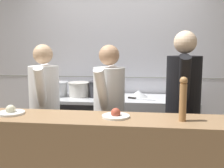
{
  "coord_description": "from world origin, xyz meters",
  "views": [
    {
      "loc": [
        0.41,
        -2.44,
        1.59
      ],
      "look_at": [
        0.02,
        0.66,
        1.15
      ],
      "focal_mm": 42.0,
      "sensor_mm": 36.0,
      "label": 1
    }
  ],
  "objects_px": {
    "chef_head_cook": "(45,109)",
    "chef_sous": "(109,113)",
    "sauce_pot": "(79,89)",
    "braising_pot": "(98,89)",
    "plated_dish_main": "(11,112)",
    "plated_dish_appetiser": "(116,115)",
    "chefs_knife": "(139,99)",
    "pepper_mill": "(183,98)",
    "mixing_bowl_steel": "(138,94)",
    "chef_line": "(183,106)",
    "oven_range": "(78,128)",
    "stock_pot": "(57,88)"
  },
  "relations": [
    {
      "from": "chef_head_cook",
      "to": "chef_sous",
      "type": "height_order",
      "value": "chef_head_cook"
    },
    {
      "from": "sauce_pot",
      "to": "braising_pot",
      "type": "distance_m",
      "value": 0.26
    },
    {
      "from": "plated_dish_main",
      "to": "plated_dish_appetiser",
      "type": "distance_m",
      "value": 0.94
    },
    {
      "from": "chefs_knife",
      "to": "pepper_mill",
      "type": "bearing_deg",
      "value": -73.66
    },
    {
      "from": "plated_dish_appetiser",
      "to": "mixing_bowl_steel",
      "type": "bearing_deg",
      "value": 83.6
    },
    {
      "from": "chefs_knife",
      "to": "pepper_mill",
      "type": "xyz_separation_m",
      "value": [
        0.37,
        -1.28,
        0.27
      ]
    },
    {
      "from": "braising_pot",
      "to": "chef_sous",
      "type": "distance_m",
      "value": 0.84
    },
    {
      "from": "mixing_bowl_steel",
      "to": "chefs_knife",
      "type": "xyz_separation_m",
      "value": [
        0.01,
        -0.16,
        -0.04
      ]
    },
    {
      "from": "chefs_knife",
      "to": "plated_dish_appetiser",
      "type": "height_order",
      "value": "plated_dish_appetiser"
    },
    {
      "from": "plated_dish_appetiser",
      "to": "pepper_mill",
      "type": "relative_size",
      "value": 0.66
    },
    {
      "from": "mixing_bowl_steel",
      "to": "plated_dish_appetiser",
      "type": "height_order",
      "value": "plated_dish_appetiser"
    },
    {
      "from": "plated_dish_main",
      "to": "chef_line",
      "type": "distance_m",
      "value": 1.7
    },
    {
      "from": "plated_dish_main",
      "to": "chef_line",
      "type": "xyz_separation_m",
      "value": [
        1.58,
        0.62,
        -0.05
      ]
    },
    {
      "from": "plated_dish_main",
      "to": "plated_dish_appetiser",
      "type": "relative_size",
      "value": 1.02
    },
    {
      "from": "mixing_bowl_steel",
      "to": "pepper_mill",
      "type": "relative_size",
      "value": 0.71
    },
    {
      "from": "mixing_bowl_steel",
      "to": "chef_sous",
      "type": "bearing_deg",
      "value": -108.53
    },
    {
      "from": "oven_range",
      "to": "sauce_pot",
      "type": "height_order",
      "value": "sauce_pot"
    },
    {
      "from": "plated_dish_appetiser",
      "to": "chef_head_cook",
      "type": "distance_m",
      "value": 1.06
    },
    {
      "from": "chef_head_cook",
      "to": "sauce_pot",
      "type": "bearing_deg",
      "value": 61.97
    },
    {
      "from": "chef_line",
      "to": "plated_dish_appetiser",
      "type": "bearing_deg",
      "value": -129.43
    },
    {
      "from": "sauce_pot",
      "to": "chef_head_cook",
      "type": "distance_m",
      "value": 0.77
    },
    {
      "from": "plated_dish_main",
      "to": "mixing_bowl_steel",
      "type": "bearing_deg",
      "value": 52.04
    },
    {
      "from": "plated_dish_main",
      "to": "chef_head_cook",
      "type": "relative_size",
      "value": 0.15
    },
    {
      "from": "braising_pot",
      "to": "plated_dish_main",
      "type": "distance_m",
      "value": 1.44
    },
    {
      "from": "mixing_bowl_steel",
      "to": "chef_line",
      "type": "height_order",
      "value": "chef_line"
    },
    {
      "from": "sauce_pot",
      "to": "plated_dish_main",
      "type": "distance_m",
      "value": 1.37
    },
    {
      "from": "pepper_mill",
      "to": "chef_sous",
      "type": "distance_m",
      "value": 0.94
    },
    {
      "from": "mixing_bowl_steel",
      "to": "pepper_mill",
      "type": "bearing_deg",
      "value": -75.01
    },
    {
      "from": "chefs_knife",
      "to": "plated_dish_main",
      "type": "xyz_separation_m",
      "value": [
        -1.11,
        -1.24,
        0.1
      ]
    },
    {
      "from": "braising_pot",
      "to": "chef_line",
      "type": "bearing_deg",
      "value": -34.55
    },
    {
      "from": "oven_range",
      "to": "chef_sous",
      "type": "distance_m",
      "value": 1.06
    },
    {
      "from": "braising_pot",
      "to": "mixing_bowl_steel",
      "type": "relative_size",
      "value": 1.01
    },
    {
      "from": "chefs_knife",
      "to": "chef_head_cook",
      "type": "distance_m",
      "value": 1.21
    },
    {
      "from": "stock_pot",
      "to": "braising_pot",
      "type": "xyz_separation_m",
      "value": [
        0.58,
        -0.02,
        0.01
      ]
    },
    {
      "from": "mixing_bowl_steel",
      "to": "chef_head_cook",
      "type": "bearing_deg",
      "value": -142.2
    },
    {
      "from": "chef_head_cook",
      "to": "chef_sous",
      "type": "relative_size",
      "value": 1.0
    },
    {
      "from": "plated_dish_main",
      "to": "chef_line",
      "type": "relative_size",
      "value": 0.14
    },
    {
      "from": "chefs_knife",
      "to": "plated_dish_appetiser",
      "type": "xyz_separation_m",
      "value": [
        -0.17,
        -1.23,
        0.1
      ]
    },
    {
      "from": "sauce_pot",
      "to": "braising_pot",
      "type": "height_order",
      "value": "braising_pot"
    },
    {
      "from": "plated_dish_appetiser",
      "to": "chef_sous",
      "type": "distance_m",
      "value": 0.57
    },
    {
      "from": "chefs_knife",
      "to": "mixing_bowl_steel",
      "type": "bearing_deg",
      "value": 94.09
    },
    {
      "from": "mixing_bowl_steel",
      "to": "plated_dish_appetiser",
      "type": "relative_size",
      "value": 1.08
    },
    {
      "from": "oven_range",
      "to": "plated_dish_appetiser",
      "type": "xyz_separation_m",
      "value": [
        0.68,
        -1.33,
        0.56
      ]
    },
    {
      "from": "chef_sous",
      "to": "mixing_bowl_steel",
      "type": "bearing_deg",
      "value": 82.5
    },
    {
      "from": "pepper_mill",
      "to": "chef_head_cook",
      "type": "xyz_separation_m",
      "value": [
        -1.41,
        0.65,
        -0.29
      ]
    },
    {
      "from": "pepper_mill",
      "to": "sauce_pot",
      "type": "bearing_deg",
      "value": 130.88
    },
    {
      "from": "mixing_bowl_steel",
      "to": "chef_line",
      "type": "relative_size",
      "value": 0.14
    },
    {
      "from": "chef_head_cook",
      "to": "chef_line",
      "type": "height_order",
      "value": "chef_line"
    },
    {
      "from": "sauce_pot",
      "to": "chef_head_cook",
      "type": "height_order",
      "value": "chef_head_cook"
    },
    {
      "from": "mixing_bowl_steel",
      "to": "chef_head_cook",
      "type": "xyz_separation_m",
      "value": [
        -1.02,
        -0.79,
        -0.06
      ]
    }
  ]
}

